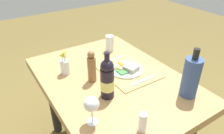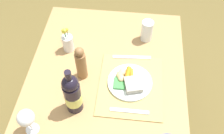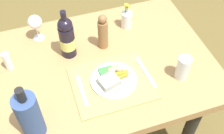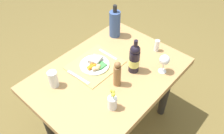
% 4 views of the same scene
% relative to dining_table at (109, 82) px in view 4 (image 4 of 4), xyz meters
% --- Properties ---
extents(ground_plane, '(8.00, 8.00, 0.00)m').
position_rel_dining_table_xyz_m(ground_plane, '(0.00, 0.00, -0.61)').
color(ground_plane, brown).
extents(dining_table, '(1.13, 0.82, 0.71)m').
position_rel_dining_table_xyz_m(dining_table, '(0.00, 0.00, 0.00)').
color(dining_table, tan).
rests_on(dining_table, ground_plane).
extents(placemat, '(0.38, 0.32, 0.01)m').
position_rel_dining_table_xyz_m(placemat, '(0.01, -0.13, 0.10)').
color(placemat, tan).
rests_on(placemat, dining_table).
extents(dinner_plate, '(0.23, 0.23, 0.04)m').
position_rel_dining_table_xyz_m(dinner_plate, '(0.02, -0.12, 0.12)').
color(dinner_plate, silver).
rests_on(dinner_plate, placemat).
extents(fork, '(0.02, 0.18, 0.00)m').
position_rel_dining_table_xyz_m(fork, '(-0.14, -0.13, 0.11)').
color(fork, silver).
rests_on(fork, placemat).
extents(knife, '(0.03, 0.21, 0.00)m').
position_rel_dining_table_xyz_m(knife, '(0.19, -0.13, 0.11)').
color(knife, silver).
rests_on(knife, placemat).
extents(pepper_mill, '(0.05, 0.05, 0.21)m').
position_rel_dining_table_xyz_m(pepper_mill, '(0.04, 0.12, 0.20)').
color(pepper_mill, olive).
rests_on(pepper_mill, dining_table).
extents(cooler_bottle, '(0.09, 0.09, 0.29)m').
position_rel_dining_table_xyz_m(cooler_bottle, '(-0.38, -0.27, 0.22)').
color(cooler_bottle, '#374F85').
rests_on(cooler_bottle, dining_table).
extents(wine_bottle, '(0.08, 0.08, 0.28)m').
position_rel_dining_table_xyz_m(wine_bottle, '(-0.14, 0.12, 0.22)').
color(wine_bottle, black).
rests_on(wine_bottle, dining_table).
extents(salt_shaker, '(0.04, 0.04, 0.10)m').
position_rel_dining_table_xyz_m(salt_shaker, '(-0.45, 0.12, 0.15)').
color(salt_shaker, white).
rests_on(salt_shaker, dining_table).
extents(water_tumbler, '(0.07, 0.07, 0.13)m').
position_rel_dining_table_xyz_m(water_tumbler, '(0.34, -0.20, 0.16)').
color(water_tumbler, silver).
rests_on(water_tumbler, dining_table).
extents(wine_glass, '(0.08, 0.08, 0.15)m').
position_rel_dining_table_xyz_m(wine_glass, '(-0.28, 0.29, 0.21)').
color(wine_glass, white).
rests_on(wine_glass, dining_table).
extents(flower_vase, '(0.06, 0.06, 0.16)m').
position_rel_dining_table_xyz_m(flower_vase, '(0.22, 0.23, 0.16)').
color(flower_vase, silver).
rests_on(flower_vase, dining_table).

